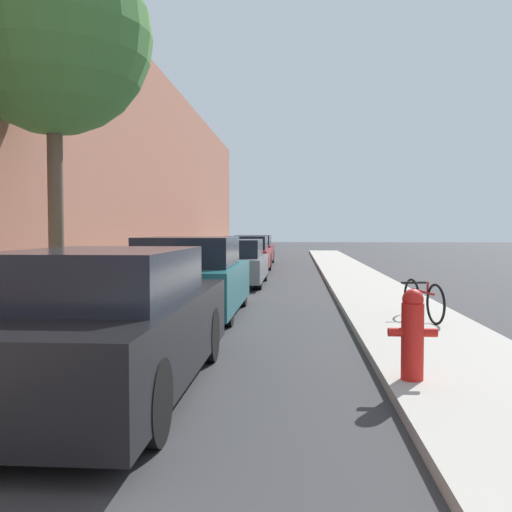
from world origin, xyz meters
name	(u,v)px	position (x,y,z in m)	size (l,w,h in m)	color
ground_plane	(259,289)	(0.00, 16.00, 0.00)	(120.00, 120.00, 0.00)	#333335
sidewalk_left	(155,286)	(-2.90, 16.00, 0.06)	(2.00, 52.00, 0.12)	#ADA89E
sidewalk_right	(367,287)	(2.90, 16.00, 0.06)	(2.00, 52.00, 0.12)	#ADA89E
building_facade_left	(105,154)	(-4.25, 16.00, 3.67)	(0.70, 52.00, 7.35)	#9E604C
parked_car_black	(108,324)	(-0.81, 5.85, 0.68)	(1.72, 4.43, 1.41)	black
parked_car_teal	(190,278)	(-0.97, 11.03, 0.69)	(1.87, 4.10, 1.47)	black
parked_car_grey	(233,263)	(-0.85, 16.99, 0.64)	(1.85, 4.26, 1.32)	black
parked_car_red	(247,255)	(-0.86, 21.81, 0.66)	(1.72, 3.95, 1.37)	black
parked_car_maroon	(254,250)	(-0.98, 27.02, 0.66)	(1.76, 4.26, 1.36)	black
street_tree_near	(53,37)	(-2.84, 9.39, 4.66)	(3.13, 3.13, 6.12)	brown
fire_hydrant	(413,333)	(2.16, 6.11, 0.58)	(0.48, 0.22, 0.90)	red
bicycle	(423,300)	(3.08, 9.94, 0.45)	(0.48, 1.56, 0.65)	black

